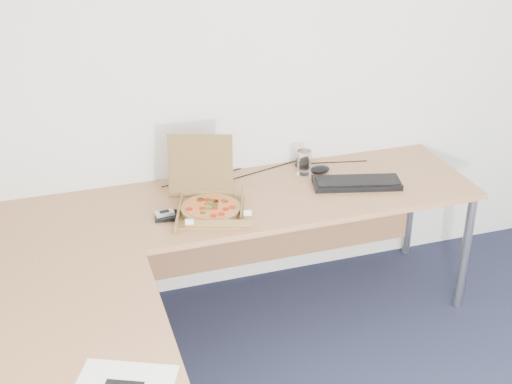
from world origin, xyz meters
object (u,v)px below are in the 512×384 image
object	(u,v)px
drinking_glass	(304,162)
wallet	(166,216)
desk	(198,257)
pizza_box	(209,204)
keyboard	(357,183)

from	to	relation	value
drinking_glass	wallet	xyz separation A→B (m)	(-0.82, -0.26, -0.06)
desk	pizza_box	distance (m)	0.38
desk	drinking_glass	size ratio (longest dim) A/B	18.51
pizza_box	wallet	size ratio (longest dim) A/B	3.46
desk	wallet	size ratio (longest dim) A/B	22.64
wallet	desk	bearing A→B (deg)	-69.11
desk	keyboard	xyz separation A→B (m)	(0.96, 0.38, 0.04)
pizza_box	drinking_glass	bearing A→B (deg)	41.50
desk	wallet	bearing A→B (deg)	101.93
desk	pizza_box	size ratio (longest dim) A/B	6.54
keyboard	wallet	bearing A→B (deg)	-163.48
pizza_box	keyboard	bearing A→B (deg)	20.48
pizza_box	drinking_glass	world-z (taller)	pizza_box
keyboard	wallet	size ratio (longest dim) A/B	4.19
desk	keyboard	bearing A→B (deg)	21.57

